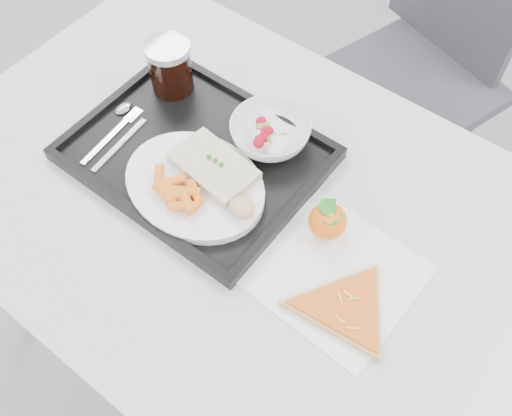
% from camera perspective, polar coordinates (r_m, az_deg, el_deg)
% --- Properties ---
extents(table, '(1.20, 0.80, 0.75)m').
position_cam_1_polar(table, '(1.09, -1.51, -1.03)').
color(table, '#AFAFB1').
rests_on(table, ground).
extents(chair, '(0.53, 0.53, 0.93)m').
position_cam_1_polar(chair, '(1.69, 16.85, 15.19)').
color(chair, '#333239').
rests_on(chair, ground).
extents(tray, '(0.45, 0.35, 0.03)m').
position_cam_1_polar(tray, '(1.09, -6.01, 5.29)').
color(tray, black).
rests_on(tray, table).
extents(dinner_plate, '(0.27, 0.27, 0.02)m').
position_cam_1_polar(dinner_plate, '(1.03, -6.13, 2.27)').
color(dinner_plate, white).
rests_on(dinner_plate, tray).
extents(fish_fillet, '(0.16, 0.11, 0.03)m').
position_cam_1_polar(fish_fillet, '(1.03, -4.24, 4.15)').
color(fish_fillet, beige).
rests_on(fish_fillet, dinner_plate).
extents(bread_roll, '(0.05, 0.05, 0.03)m').
position_cam_1_polar(bread_roll, '(0.97, -1.44, 0.07)').
color(bread_roll, tan).
rests_on(bread_roll, dinner_plate).
extents(salad_bowl, '(0.15, 0.15, 0.05)m').
position_cam_1_polar(salad_bowl, '(1.08, 1.45, 7.58)').
color(salad_bowl, white).
rests_on(salad_bowl, tray).
extents(cola_glass, '(0.09, 0.09, 0.11)m').
position_cam_1_polar(cola_glass, '(1.17, -8.59, 13.87)').
color(cola_glass, black).
rests_on(cola_glass, tray).
extents(cutlery, '(0.09, 0.17, 0.01)m').
position_cam_1_polar(cutlery, '(1.15, -13.52, 7.81)').
color(cutlery, silver).
rests_on(cutlery, tray).
extents(napkin, '(0.26, 0.25, 0.00)m').
position_cam_1_polar(napkin, '(0.97, 7.99, -6.61)').
color(napkin, white).
rests_on(napkin, table).
extents(tangerine, '(0.08, 0.08, 0.07)m').
position_cam_1_polar(tangerine, '(0.98, 7.18, -1.29)').
color(tangerine, orange).
rests_on(tangerine, napkin).
extents(pizza_slice, '(0.30, 0.30, 0.02)m').
position_cam_1_polar(pizza_slice, '(0.93, 8.93, -9.88)').
color(pizza_slice, tan).
rests_on(pizza_slice, napkin).
extents(carrot_pile, '(0.12, 0.08, 0.02)m').
position_cam_1_polar(carrot_pile, '(1.00, -7.87, 1.56)').
color(carrot_pile, orange).
rests_on(carrot_pile, dinner_plate).
extents(salad_contents, '(0.09, 0.06, 0.03)m').
position_cam_1_polar(salad_contents, '(1.05, 1.78, 6.73)').
color(salad_contents, '#A5061B').
rests_on(salad_contents, salad_bowl).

